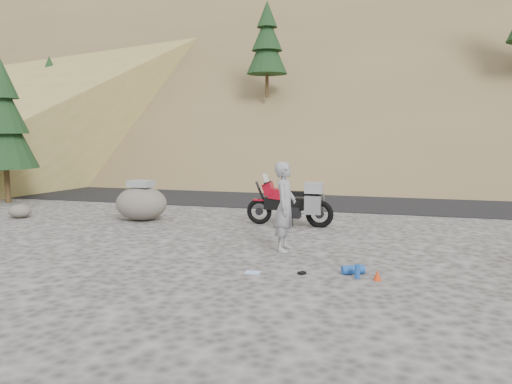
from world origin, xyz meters
TOP-DOWN VIEW (x-y plane):
  - ground at (0.00, 0.00)m, footprint 140.00×140.00m
  - road at (0.00, 9.00)m, footprint 120.00×7.00m
  - hillside at (-0.05, 40.88)m, footprint 120.00×73.00m
  - conifer_verge at (-11.00, 4.50)m, footprint 2.20×2.20m
  - motorcycle at (-0.36, 2.90)m, footprint 2.36×0.68m
  - man at (0.04, 0.11)m, footprint 0.47×0.70m
  - boulder at (-4.67, 2.59)m, footprint 1.73×1.57m
  - small_rock at (-8.30, 1.98)m, footprint 0.78×0.73m
  - gear_blue_mat at (1.58, -1.29)m, footprint 0.43×0.31m
  - gear_bottle at (1.67, -1.54)m, footprint 0.10×0.10m
  - gear_funnel at (2.01, -1.56)m, footprint 0.18×0.18m
  - gear_glove_b at (0.72, -1.54)m, footprint 0.16×0.16m
  - gear_blue_cloth at (-0.14, -1.69)m, footprint 0.28×0.22m

SIDE VIEW (x-z plane):
  - ground at x=0.00m, z-range 0.00..0.00m
  - road at x=0.00m, z-range -0.03..0.03m
  - man at x=0.04m, z-range -0.94..0.94m
  - gear_blue_cloth at x=-0.14m, z-range 0.00..0.01m
  - gear_glove_b at x=0.72m, z-range 0.00..0.04m
  - gear_blue_mat at x=1.58m, z-range 0.00..0.16m
  - gear_funnel at x=2.01m, z-range 0.00..0.18m
  - gear_bottle at x=1.67m, z-range 0.00..0.24m
  - small_rock at x=-8.30m, z-range 0.00..0.40m
  - boulder at x=-4.67m, z-range -0.07..1.06m
  - motorcycle at x=-0.36m, z-range -0.10..1.30m
  - conifer_verge at x=-11.00m, z-range 0.37..5.41m
  - hillside at x=-0.05m, z-range -12.28..34.44m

